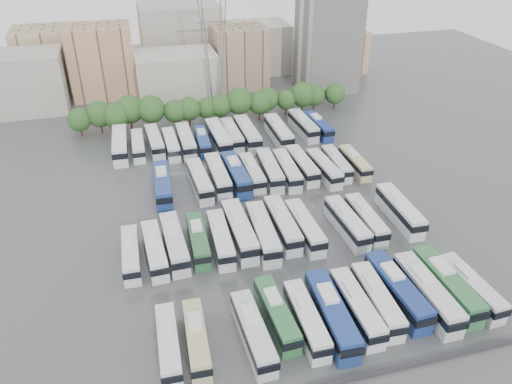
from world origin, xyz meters
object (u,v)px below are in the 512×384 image
object	(u,v)px
bus_r0_s1	(169,344)
bus_r1_s13	(400,210)
bus_r0_s13	(471,287)
bus_r1_s0	(131,254)
electricity_pylon	(213,33)
bus_r0_s2	(197,339)
bus_r3_s6	(219,137)
bus_r3_s7	(232,135)
bus_r3_s10	(278,132)
bus_r1_s10	(347,223)
bus_r0_s7	(331,314)
bus_r2_s9	(287,170)
bus_r1_s7	(282,224)
bus_r3_s3	(171,144)
apartment_tower	(328,40)
bus_r2_s10	(302,165)
bus_r2_s4	(200,181)
bus_r3_s8	(247,133)
bus_r0_s4	(253,332)
bus_r1_s2	(174,243)
bus_r3_s0	(120,144)
bus_r0_s11	(427,293)
bus_r3_s2	(155,141)
bus_r0_s8	(356,307)
bus_r1_s6	(263,232)
bus_r2_s8	(270,170)
bus_r1_s8	(305,227)
bus_r3_s1	(138,145)
bus_r2_s7	(252,173)
bus_r2_s11	(324,168)
bus_r3_s4	(186,141)
bus_r1_s11	(366,219)
bus_r0_s12	(446,285)
bus_r1_s5	(240,230)
bus_r3_s5	(202,141)
bus_r0_s10	(397,290)
bus_r2_s12	(336,163)
bus_r2_s6	(236,174)
bus_r1_s1	(155,250)
bus_r2_s2	(163,185)
bus_r1_s4	(221,238)
bus_r0_s6	(306,319)
bus_r2_s5	(218,175)

from	to	relation	value
bus_r0_s1	bus_r1_s13	size ratio (longest dim) A/B	0.85
bus_r0_s13	bus_r1_s0	distance (m)	46.65
electricity_pylon	bus_r0_s2	size ratio (longest dim) A/B	3.09
bus_r3_s6	bus_r3_s7	world-z (taller)	bus_r3_s6
bus_r3_s10	bus_r1_s10	bearing A→B (deg)	-89.52
bus_r0_s7	bus_r2_s9	world-z (taller)	bus_r0_s7
bus_r1_s7	bus_r3_s3	xyz separation A→B (m)	(-13.23, 33.98, -0.19)
apartment_tower	bus_r2_s10	size ratio (longest dim) A/B	2.13
bus_r2_s4	bus_r2_s10	distance (m)	19.79
bus_r0_s7	bus_r3_s8	world-z (taller)	bus_r3_s8
bus_r0_s4	bus_r3_s8	distance (m)	56.02
bus_r3_s8	bus_r1_s2	bearing A→B (deg)	-119.99
bus_r3_s0	bus_r0_s11	bearing A→B (deg)	-54.81
bus_r0_s7	bus_r3_s2	world-z (taller)	bus_r0_s7
bus_r0_s8	bus_r1_s6	world-z (taller)	bus_r1_s6
bus_r2_s8	bus_r3_s8	distance (m)	16.55
electricity_pylon	bus_r1_s2	bearing A→B (deg)	-107.19
bus_r0_s8	bus_r1_s8	xyz separation A→B (m)	(-0.28, 18.07, 0.02)
electricity_pylon	bus_r3_s1	bearing A→B (deg)	-135.60
apartment_tower	bus_r0_s11	size ratio (longest dim) A/B	1.96
bus_r2_s7	bus_r3_s7	size ratio (longest dim) A/B	0.93
apartment_tower	bus_r2_s7	size ratio (longest dim) A/B	2.25
bus_r1_s0	bus_r2_s11	distance (m)	40.15
bus_r3_s4	apartment_tower	bearing A→B (deg)	33.96
bus_r0_s2	bus_r0_s4	size ratio (longest dim) A/B	0.92
bus_r0_s4	bus_r3_s4	world-z (taller)	bus_r3_s4
bus_r1_s7	bus_r1_s13	bearing A→B (deg)	-2.73
bus_r1_s11	bus_r3_s1	bearing A→B (deg)	132.51
bus_r0_s12	bus_r1_s2	size ratio (longest dim) A/B	1.05
bus_r1_s5	bus_r0_s1	bearing A→B (deg)	-124.48
bus_r1_s8	bus_r3_s10	bearing A→B (deg)	78.44
bus_r1_s6	bus_r3_s1	world-z (taller)	bus_r1_s6
bus_r0_s11	bus_r1_s6	xyz separation A→B (m)	(-16.71, 18.31, -0.03)
bus_r0_s2	bus_r3_s3	world-z (taller)	bus_r3_s3
bus_r3_s5	bus_r0_s10	bearing A→B (deg)	-70.35
bus_r2_s4	bus_r2_s12	distance (m)	26.49
bus_r1_s7	bus_r1_s10	bearing A→B (deg)	-11.50
bus_r2_s6	bus_r3_s7	bearing A→B (deg)	78.52
bus_r0_s12	bus_r1_s7	distance (m)	25.16
bus_r3_s0	bus_r3_s10	bearing A→B (deg)	-2.05
bus_r0_s7	bus_r1_s1	world-z (taller)	bus_r0_s7
bus_r0_s11	bus_r3_s7	bearing A→B (deg)	103.83
bus_r3_s6	bus_r1_s11	bearing A→B (deg)	-67.23
bus_r2_s2	bus_r1_s4	bearing A→B (deg)	-67.12
bus_r0_s6	bus_r2_s4	bearing A→B (deg)	101.47
bus_r1_s6	bus_r2_s2	size ratio (longest dim) A/B	1.02
bus_r3_s3	bus_r3_s6	bearing A→B (deg)	-0.33
bus_r2_s5	bus_r3_s1	world-z (taller)	bus_r2_s5
apartment_tower	bus_r0_s10	size ratio (longest dim) A/B	1.98
bus_r1_s10	bus_r3_s1	distance (m)	47.71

